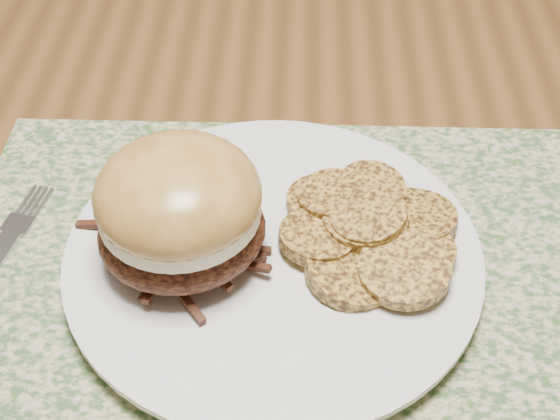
% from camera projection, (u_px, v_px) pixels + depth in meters
% --- Properties ---
extents(dining_table, '(1.50, 0.90, 0.75)m').
position_uv_depth(dining_table, '(25.00, 129.00, 0.76)').
color(dining_table, brown).
rests_on(dining_table, ground).
extents(placemat, '(0.45, 0.33, 0.00)m').
position_uv_depth(placemat, '(285.00, 280.00, 0.52)').
color(placemat, '#3C5E30').
rests_on(placemat, dining_table).
extents(dinner_plate, '(0.26, 0.26, 0.02)m').
position_uv_depth(dinner_plate, '(273.00, 257.00, 0.52)').
color(dinner_plate, silver).
rests_on(dinner_plate, placemat).
extents(pork_sandwich, '(0.14, 0.14, 0.08)m').
position_uv_depth(pork_sandwich, '(180.00, 210.00, 0.48)').
color(pork_sandwich, black).
rests_on(pork_sandwich, dinner_plate).
extents(roasted_potatoes, '(0.13, 0.14, 0.03)m').
position_uv_depth(roasted_potatoes, '(368.00, 228.00, 0.51)').
color(roasted_potatoes, '#AE8533').
rests_on(roasted_potatoes, dinner_plate).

